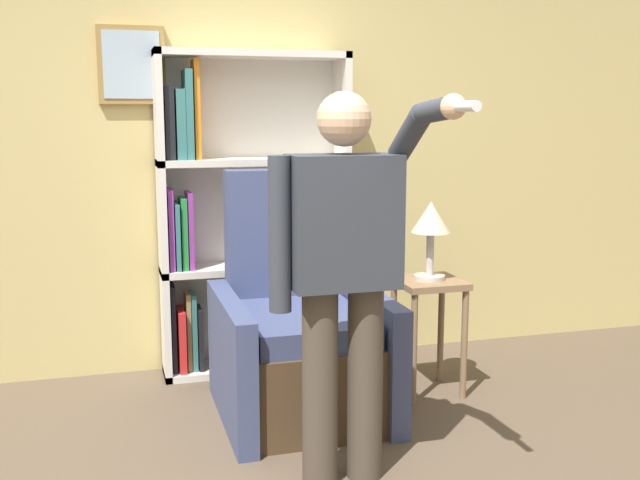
{
  "coord_description": "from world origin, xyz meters",
  "views": [
    {
      "loc": [
        -0.64,
        -2.49,
        1.54
      ],
      "look_at": [
        0.28,
        0.72,
        0.98
      ],
      "focal_mm": 42.0,
      "sensor_mm": 36.0,
      "label": 1
    }
  ],
  "objects": [
    {
      "name": "wall_back",
      "position": [
        -0.0,
        2.03,
        1.4
      ],
      "size": [
        8.0,
        0.11,
        2.8
      ],
      "color": "tan",
      "rests_on": "ground_plane"
    },
    {
      "name": "person_standing",
      "position": [
        0.27,
        0.35,
        0.94
      ],
      "size": [
        0.59,
        0.78,
        1.63
      ],
      "color": "#473D33",
      "rests_on": "ground_plane"
    },
    {
      "name": "table_lamp",
      "position": [
        1.04,
        1.21,
        0.95
      ],
      "size": [
        0.21,
        0.21,
        0.43
      ],
      "color": "#B7B2A8",
      "rests_on": "side_table"
    },
    {
      "name": "bookcase",
      "position": [
        0.09,
        1.87,
        0.95
      ],
      "size": [
        1.12,
        0.28,
        1.9
      ],
      "color": "silver",
      "rests_on": "ground_plane"
    },
    {
      "name": "side_table",
      "position": [
        1.04,
        1.21,
        0.49
      ],
      "size": [
        0.35,
        0.35,
        0.65
      ],
      "color": "#846647",
      "rests_on": "ground_plane"
    },
    {
      "name": "armchair",
      "position": [
        0.28,
        1.16,
        0.37
      ],
      "size": [
        0.83,
        0.94,
        1.25
      ],
      "color": "#4C3823",
      "rests_on": "ground_plane"
    }
  ]
}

